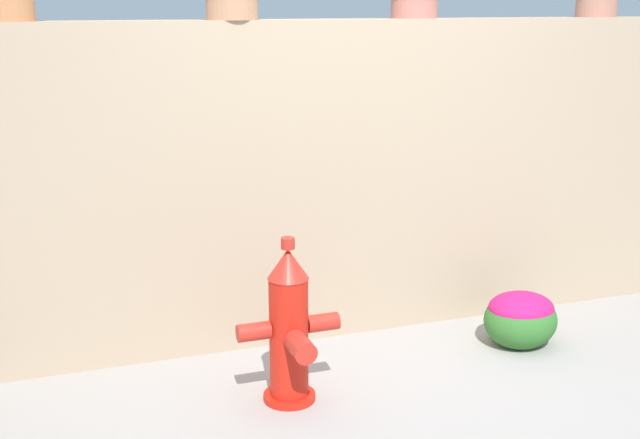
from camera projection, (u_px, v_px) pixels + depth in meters
The scene contains 4 objects.
ground_plane at pixel (429, 423), 3.57m from camera, with size 24.00×24.00×0.00m, color #9C9591.
stone_wall at pixel (334, 180), 4.43m from camera, with size 5.92×0.29×1.68m, color tan.
fire_hydrant at pixel (289, 330), 3.69m from camera, with size 0.47×0.37×0.77m.
flower_bush_left at pixel (521, 317), 4.35m from camera, with size 0.39×0.35×0.30m.
Camera 1 is at (-1.53, -2.87, 1.77)m, focal length 46.24 mm.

